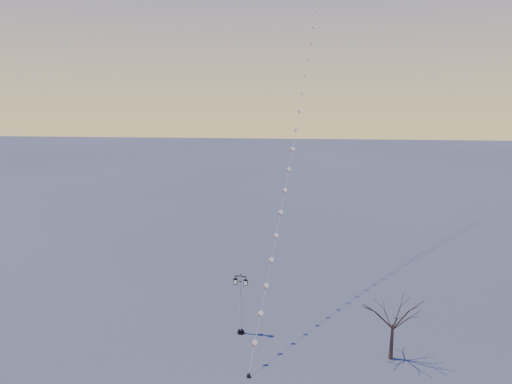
# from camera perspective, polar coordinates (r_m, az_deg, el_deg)

# --- Properties ---
(ground) EXTENTS (300.00, 300.00, 0.00)m
(ground) POSITION_cam_1_polar(r_m,az_deg,el_deg) (29.65, 2.46, -20.66)
(ground) COLOR #575758
(ground) RESTS_ON ground
(street_lamp) EXTENTS (1.08, 0.51, 4.31)m
(street_lamp) POSITION_cam_1_polar(r_m,az_deg,el_deg) (31.68, -1.94, -13.45)
(street_lamp) COLOR black
(street_lamp) RESTS_ON ground
(bare_tree) EXTENTS (2.54, 2.54, 4.22)m
(bare_tree) POSITION_cam_1_polar(r_m,az_deg,el_deg) (29.84, 16.81, -14.52)
(bare_tree) COLOR #3C2C20
(bare_tree) RESTS_ON ground
(kite_train) EXTENTS (7.43, 39.76, 44.07)m
(kite_train) POSITION_cam_1_polar(r_m,az_deg,el_deg) (43.45, 6.86, 19.76)
(kite_train) COLOR black
(kite_train) RESTS_ON ground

